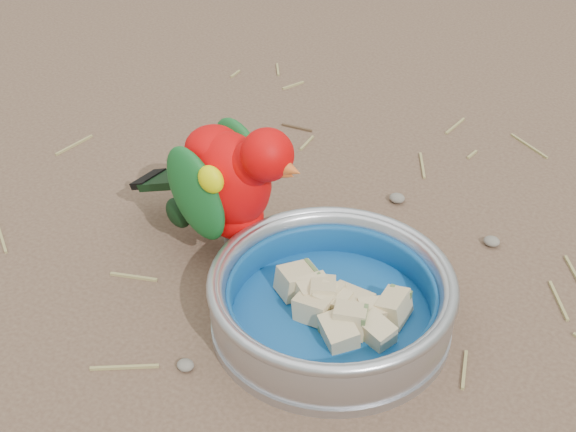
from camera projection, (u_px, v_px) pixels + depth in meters
The scene contains 6 objects.
ground at pixel (311, 279), 0.85m from camera, with size 60.00×60.00×0.00m, color brown.
food_bowl at pixel (331, 319), 0.79m from camera, with size 0.24×0.24×0.02m, color #B2B2BA.
bowl_wall at pixel (332, 296), 0.77m from camera, with size 0.24×0.24×0.04m, color #B2B2BA, non-canonical shape.
fruit_wedges at pixel (331, 301), 0.78m from camera, with size 0.14×0.14×0.03m, color tan, non-canonical shape.
lory_parrot at pixel (230, 191), 0.84m from camera, with size 0.10×0.21×0.17m, color #D40304, non-canonical shape.
ground_debris at pixel (338, 238), 0.91m from camera, with size 0.90×0.80×0.01m, color #978A52, non-canonical shape.
Camera 1 is at (0.28, -0.59, 0.56)m, focal length 50.00 mm.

